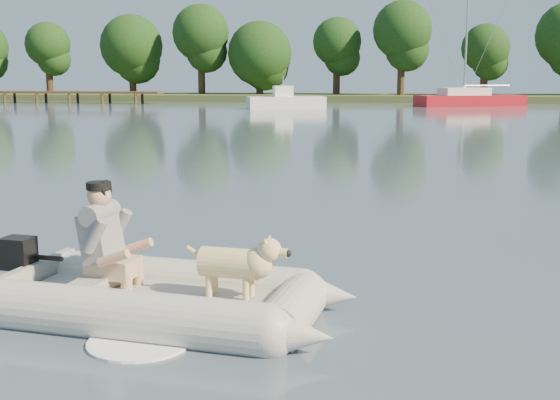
# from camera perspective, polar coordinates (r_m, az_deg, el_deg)

# --- Properties ---
(water) EXTENTS (160.00, 160.00, 0.00)m
(water) POSITION_cam_1_polar(r_m,az_deg,el_deg) (7.87, -4.40, -8.21)
(water) COLOR slate
(water) RESTS_ON ground
(shore_bank) EXTENTS (160.00, 12.00, 0.70)m
(shore_bank) POSITION_cam_1_polar(r_m,az_deg,el_deg) (69.35, 6.62, 8.24)
(shore_bank) COLOR #47512D
(shore_bank) RESTS_ON water
(dock) EXTENTS (18.00, 2.00, 1.04)m
(dock) POSITION_cam_1_polar(r_m,az_deg,el_deg) (65.44, -17.25, 7.99)
(dock) COLOR #4C331E
(dock) RESTS_ON water
(treeline) EXTENTS (84.66, 7.35, 9.27)m
(treeline) POSITION_cam_1_polar(r_m,az_deg,el_deg) (68.55, 11.60, 12.31)
(treeline) COLOR #332316
(treeline) RESTS_ON shore_bank
(dinghy) EXTENTS (5.28, 3.95, 1.46)m
(dinghy) POSITION_cam_1_polar(r_m,az_deg,el_deg) (7.32, -9.32, -4.60)
(dinghy) COLOR #A2A29D
(dinghy) RESTS_ON water
(man) EXTENTS (0.85, 0.76, 1.14)m
(man) POSITION_cam_1_polar(r_m,az_deg,el_deg) (7.66, -14.21, -2.64)
(man) COLOR slate
(man) RESTS_ON dinghy
(dog) EXTENTS (1.03, 0.48, 0.66)m
(dog) POSITION_cam_1_polar(r_m,az_deg,el_deg) (7.13, -4.09, -5.56)
(dog) COLOR tan
(dog) RESTS_ON dinghy
(outboard_motor) EXTENTS (0.48, 0.37, 0.83)m
(outboard_motor) POSITION_cam_1_polar(r_m,az_deg,el_deg) (8.28, -20.40, -5.53)
(outboard_motor) COLOR black
(outboard_motor) RESTS_ON dinghy
(motorboat) EXTENTS (6.24, 3.97, 2.47)m
(motorboat) POSITION_cam_1_polar(r_m,az_deg,el_deg) (51.95, 0.49, 8.65)
(motorboat) COLOR white
(motorboat) RESTS_ON water
(sailboat) EXTENTS (8.99, 5.53, 11.88)m
(sailboat) POSITION_cam_1_polar(r_m,az_deg,el_deg) (58.55, 15.10, 7.89)
(sailboat) COLOR maroon
(sailboat) RESTS_ON water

